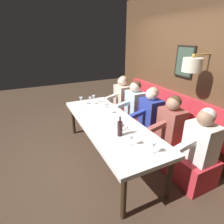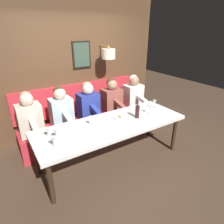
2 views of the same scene
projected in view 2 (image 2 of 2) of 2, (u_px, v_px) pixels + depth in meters
The scene contains 18 objects.
ground_plane at pixel (112, 160), 3.50m from camera, with size 12.00×12.00×0.00m, color #4C3828.
dining_table at pixel (112, 127), 3.22m from camera, with size 0.90×2.54×0.74m.
banquette_bench at pixel (90, 129), 4.09m from camera, with size 0.52×2.74×0.45m, color red.
back_wall_panel at pixel (75, 70), 4.08m from camera, with size 0.59×3.94×2.90m.
diner_nearest at pixel (133, 93), 4.41m from camera, with size 0.60×0.40×0.79m.
diner_near at pixel (112, 98), 4.12m from camera, with size 0.60×0.40×0.79m.
diner_middle at pixel (88, 103), 3.85m from camera, with size 0.60×0.40×0.79m.
diner_far at pixel (61, 109), 3.58m from camera, with size 0.60×0.40×0.79m.
diner_farthest at pixel (29, 116), 3.30m from camera, with size 0.60×0.40×0.79m.
place_setting_0 at pixel (121, 117), 3.39m from camera, with size 0.24×0.32×0.05m.
place_setting_1 at pixel (55, 130), 2.99m from camera, with size 0.24×0.32×0.01m.
wine_glass_0 at pixel (53, 140), 2.51m from camera, with size 0.07×0.07×0.16m.
wine_glass_1 at pixel (47, 131), 2.74m from camera, with size 0.07×0.07×0.16m.
wine_glass_2 at pixel (56, 132), 2.70m from camera, with size 0.07×0.07×0.16m.
wine_glass_3 at pixel (150, 108), 3.51m from camera, with size 0.07×0.07×0.16m.
wine_glass_4 at pixel (155, 102), 3.76m from camera, with size 0.07×0.07×0.16m.
wine_glass_5 at pixel (91, 119), 3.08m from camera, with size 0.07×0.07×0.16m.
wine_bottle at pixel (137, 111), 3.36m from camera, with size 0.08×0.08×0.30m.
Camera 2 is at (-2.40, 1.53, 2.20)m, focal length 31.04 mm.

